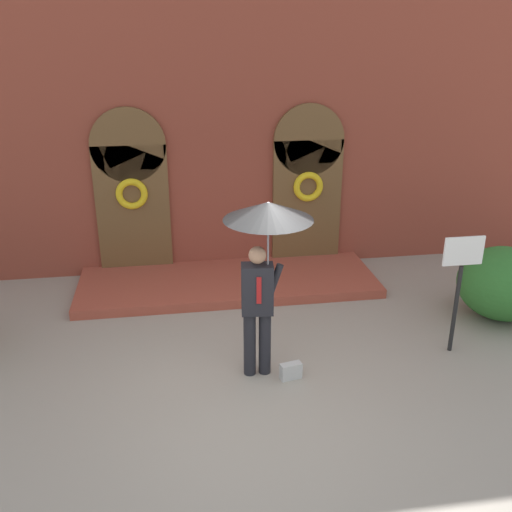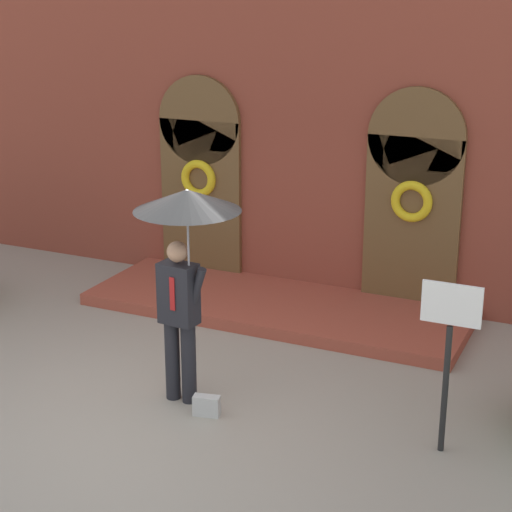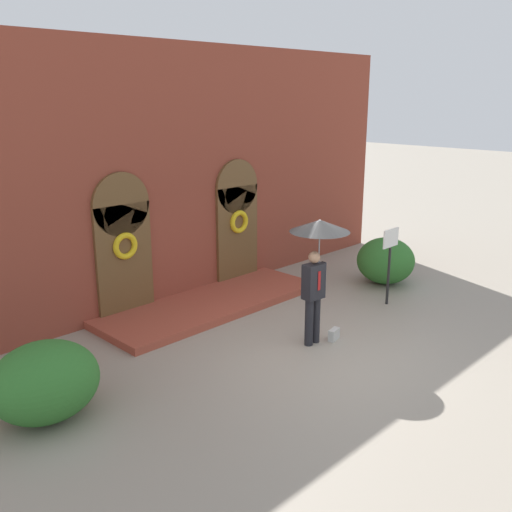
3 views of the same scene
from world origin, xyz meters
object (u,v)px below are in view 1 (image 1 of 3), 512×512
Objects in this scene: sign_post at (460,276)px; shrub_right at (504,283)px; person_with_umbrella at (265,238)px; handbag at (291,371)px.

sign_post is 1.64m from shrub_right.
person_with_umbrella is 2.81m from sign_post.
handbag is 0.20× the size of shrub_right.
handbag is 0.16× the size of sign_post.
person_with_umbrella is at bearing -177.03° from sign_post.
person_with_umbrella reaches higher than sign_post.
sign_post is 1.21× the size of shrub_right.
person_with_umbrella reaches higher than shrub_right.
sign_post is at bearing -145.62° from shrub_right.
person_with_umbrella is 1.66× the size of shrub_right.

